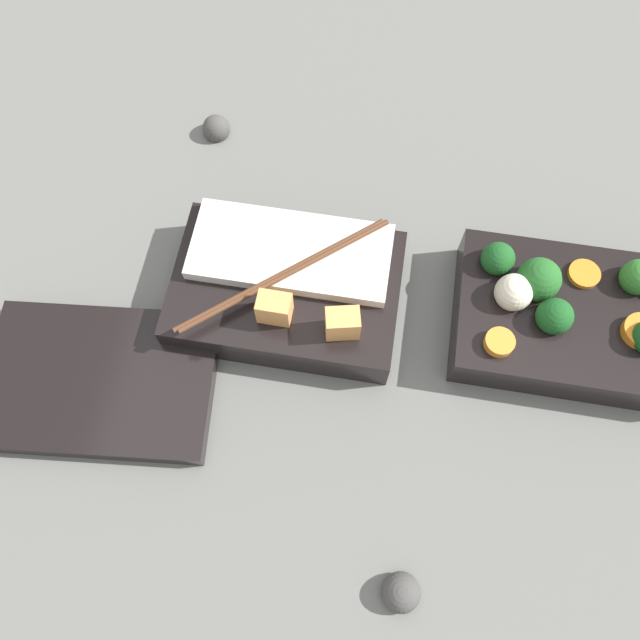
{
  "coord_description": "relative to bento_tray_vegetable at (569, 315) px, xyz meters",
  "views": [
    {
      "loc": [
        0.06,
        0.25,
        0.55
      ],
      "look_at": [
        0.1,
        0.03,
        0.04
      ],
      "focal_mm": 35.0,
      "sensor_mm": 36.0,
      "label": 1
    }
  ],
  "objects": [
    {
      "name": "pebble_1",
      "position": [
        0.13,
        0.26,
        -0.02
      ],
      "size": [
        0.03,
        0.03,
        0.03
      ],
      "primitive_type": "sphere",
      "color": "#474442",
      "rests_on": "ground_plane"
    },
    {
      "name": "bento_tray_vegetable",
      "position": [
        0.0,
        0.0,
        0.0
      ],
      "size": [
        0.21,
        0.14,
        0.07
      ],
      "color": "black",
      "rests_on": "ground_plane"
    },
    {
      "name": "pebble_0",
      "position": [
        0.38,
        -0.17,
        -0.02
      ],
      "size": [
        0.03,
        0.03,
        0.03
      ],
      "primitive_type": "sphere",
      "color": "#474442",
      "rests_on": "ground_plane"
    },
    {
      "name": "bento_tray_rice",
      "position": [
        0.26,
        0.01,
        -0.0
      ],
      "size": [
        0.21,
        0.15,
        0.07
      ],
      "color": "black",
      "rests_on": "ground_plane"
    },
    {
      "name": "ground_plane",
      "position": [
        0.13,
        0.02,
        -0.03
      ],
      "size": [
        3.0,
        3.0,
        0.0
      ],
      "primitive_type": "plane",
      "color": "slate"
    },
    {
      "name": "bento_lid",
      "position": [
        0.42,
        0.13,
        -0.02
      ],
      "size": [
        0.22,
        0.16,
        0.02
      ],
      "primitive_type": "cube",
      "rotation": [
        0.0,
        0.0,
        0.1
      ],
      "color": "black",
      "rests_on": "ground_plane"
    }
  ]
}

